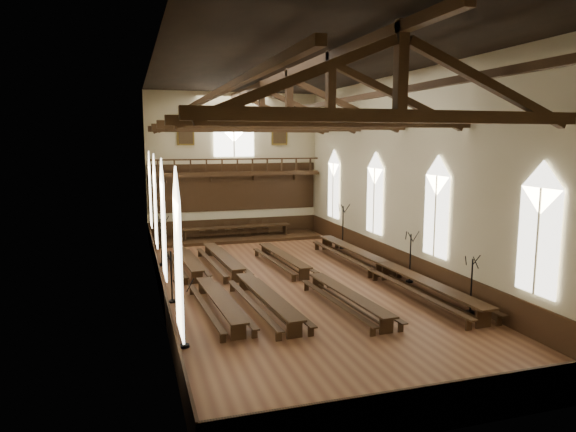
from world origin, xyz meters
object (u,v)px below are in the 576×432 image
at_px(candelabrum_left_near, 184,327).
at_px(refectory_row_b, 241,275).
at_px(candelabrum_right_near, 471,296).
at_px(refectory_row_a, 200,278).
at_px(candelabrum_left_mid, 172,286).
at_px(candelabrum_left_far, 162,250).
at_px(refectory_row_c, 311,274).
at_px(dais, 237,238).
at_px(high_table, 236,228).
at_px(candelabrum_right_mid, 410,267).
at_px(candelabrum_right_far, 343,235).
at_px(refectory_row_d, 385,267).

bearing_deg(candelabrum_left_near, refectory_row_b, 63.03).
bearing_deg(candelabrum_right_near, refectory_row_b, 141.18).
bearing_deg(refectory_row_a, candelabrum_right_near, -34.05).
height_order(candelabrum_left_mid, candelabrum_left_far, candelabrum_left_far).
relative_size(refectory_row_c, candelabrum_left_far, 5.12).
height_order(refectory_row_a, candelabrum_left_mid, candelabrum_left_mid).
height_order(dais, high_table, high_table).
xyz_separation_m(dais, candelabrum_right_mid, (5.77, -12.95, 0.65)).
height_order(candelabrum_left_near, candelabrum_right_far, candelabrum_right_far).
height_order(refectory_row_c, candelabrum_right_mid, candelabrum_right_mid).
height_order(refectory_row_b, high_table, high_table).
distance_m(refectory_row_a, dais, 11.68).
bearing_deg(candelabrum_left_mid, refectory_row_d, 4.17).
distance_m(refectory_row_d, high_table, 12.92).
bearing_deg(candelabrum_right_far, candelabrum_left_near, -131.05).
xyz_separation_m(refectory_row_a, candelabrum_left_mid, (-1.41, -1.68, 0.21)).
height_order(candelabrum_left_near, candelabrum_left_far, candelabrum_left_far).
relative_size(refectory_row_c, high_table, 1.83).
bearing_deg(refectory_row_b, refectory_row_d, -5.66).
bearing_deg(refectory_row_a, dais, 70.36).
bearing_deg(candelabrum_right_mid, candelabrum_left_far, 147.86).
relative_size(candelabrum_left_near, candelabrum_left_far, 0.86).
xyz_separation_m(candelabrum_left_near, candelabrum_right_far, (11.10, 12.74, 0.15)).
height_order(candelabrum_left_far, candelabrum_right_far, candelabrum_right_far).
bearing_deg(candelabrum_left_mid, candelabrum_right_mid, -1.40).
bearing_deg(refectory_row_c, candelabrum_left_far, 137.20).
bearing_deg(candelabrum_left_near, candelabrum_left_mid, 90.00).
distance_m(refectory_row_c, candelabrum_right_far, 8.47).
distance_m(refectory_row_a, candelabrum_right_mid, 9.89).
distance_m(candelabrum_left_far, candelabrum_right_far, 11.15).
xyz_separation_m(candelabrum_left_mid, candelabrum_right_mid, (11.10, -0.27, 0.05)).
bearing_deg(candelabrum_right_near, refectory_row_c, 129.74).
distance_m(dais, high_table, 0.70).
bearing_deg(candelabrum_left_mid, candelabrum_right_near, -23.67).
relative_size(refectory_row_b, candelabrum_right_near, 6.13).
distance_m(candelabrum_left_far, candelabrum_right_mid, 13.11).
distance_m(refectory_row_c, candelabrum_left_far, 8.78).
xyz_separation_m(refectory_row_c, candelabrum_left_mid, (-6.44, -0.74, 0.20)).
xyz_separation_m(refectory_row_b, candelabrum_left_mid, (-3.25, -1.45, 0.18)).
height_order(dais, candelabrum_right_near, candelabrum_right_near).
distance_m(refectory_row_d, candelabrum_left_mid, 10.33).
bearing_deg(candelabrum_right_near, candelabrum_left_far, 133.82).
bearing_deg(refectory_row_b, refectory_row_c, -12.54).
bearing_deg(candelabrum_right_far, candelabrum_right_mid, -90.00).
height_order(dais, candelabrum_right_far, candelabrum_right_far).
height_order(high_table, candelabrum_left_near, candelabrum_left_near).
distance_m(candelabrum_left_mid, candelabrum_right_mid, 11.10).
bearing_deg(dais, refectory_row_b, -100.48).
bearing_deg(refectory_row_b, candelabrum_right_far, 39.00).
bearing_deg(candelabrum_left_near, candelabrum_right_near, 0.37).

